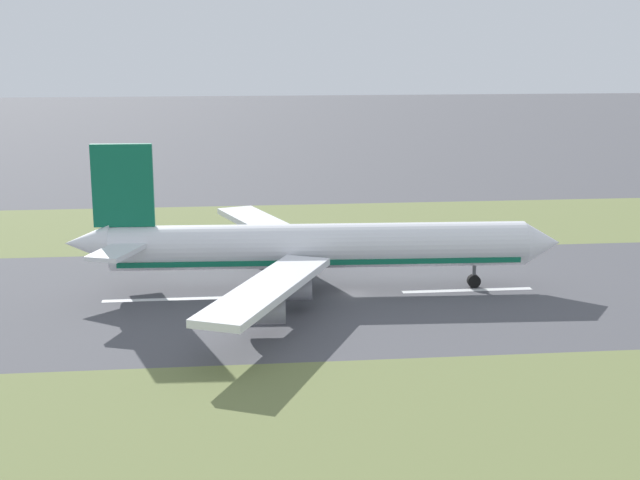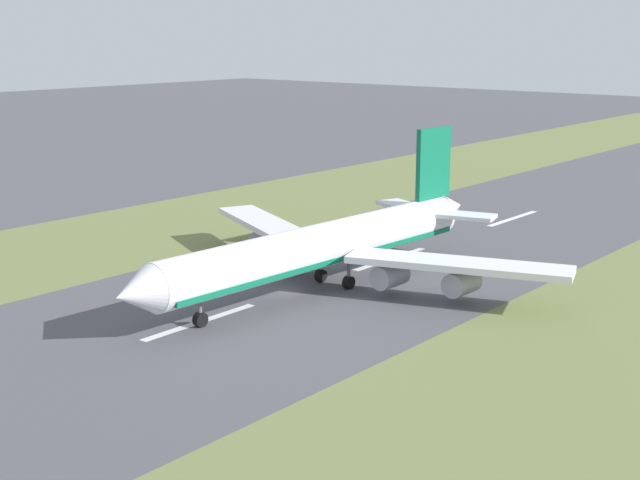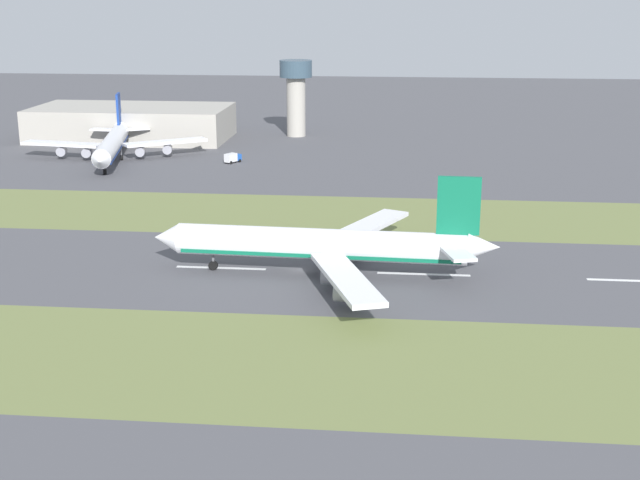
# 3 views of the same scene
# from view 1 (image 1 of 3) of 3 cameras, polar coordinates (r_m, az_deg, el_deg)

# --- Properties ---
(ground_plane) EXTENTS (800.00, 800.00, 0.00)m
(ground_plane) POSITION_cam_1_polar(r_m,az_deg,el_deg) (120.22, 2.17, -3.45)
(ground_plane) COLOR #4C4C51
(grass_median_west) EXTENTS (40.00, 600.00, 0.01)m
(grass_median_west) POSITION_cam_1_polar(r_m,az_deg,el_deg) (163.53, -0.07, 0.99)
(grass_median_west) COLOR olive
(grass_median_west) RESTS_ON ground
(grass_median_east) EXTENTS (40.00, 600.00, 0.01)m
(grass_median_east) POSITION_cam_1_polar(r_m,az_deg,el_deg) (78.80, 6.94, -12.69)
(grass_median_east) COLOR olive
(grass_median_east) RESTS_ON ground
(centreline_dash_mid) EXTENTS (1.20, 18.00, 0.01)m
(centreline_dash_mid) POSITION_cam_1_polar(r_m,az_deg,el_deg) (119.30, -9.50, -3.76)
(centreline_dash_mid) COLOR silver
(centreline_dash_mid) RESTS_ON ground
(centreline_dash_far) EXTENTS (1.20, 18.00, 0.01)m
(centreline_dash_far) POSITION_cam_1_polar(r_m,az_deg,el_deg) (123.37, 9.41, -3.19)
(centreline_dash_far) COLOR silver
(centreline_dash_far) RESTS_ON ground
(airplane_main_jet) EXTENTS (64.07, 67.18, 20.20)m
(airplane_main_jet) POSITION_cam_1_polar(r_m,az_deg,el_deg) (120.30, -0.91, -0.47)
(airplane_main_jet) COLOR white
(airplane_main_jet) RESTS_ON ground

